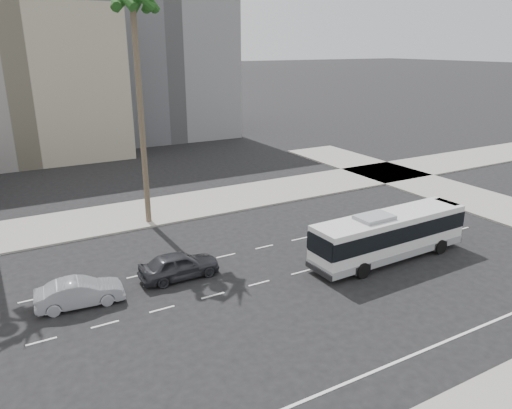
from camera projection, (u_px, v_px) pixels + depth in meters
ground at (301, 272)px, 29.96m from camera, size 700.00×700.00×0.00m
sidewalk_north at (202, 203)px, 42.75m from camera, size 120.00×7.00×0.15m
midrise_beige_west at (13, 83)px, 58.70m from camera, size 24.00×18.00×18.00m
midrise_gray_center at (152, 48)px, 72.53m from camera, size 20.00×20.00×26.00m
highrise_far at (142, 13)px, 267.84m from camera, size 22.00×22.00×60.00m
city_bus at (389, 234)px, 31.35m from camera, size 11.55×2.86×3.30m
car_a at (179, 265)px, 29.05m from camera, size 1.99×4.87×1.65m
car_b at (80, 293)px, 25.97m from camera, size 2.02×4.71×1.51m
palm_near at (133, 6)px, 33.18m from camera, size 5.25×5.25×17.67m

